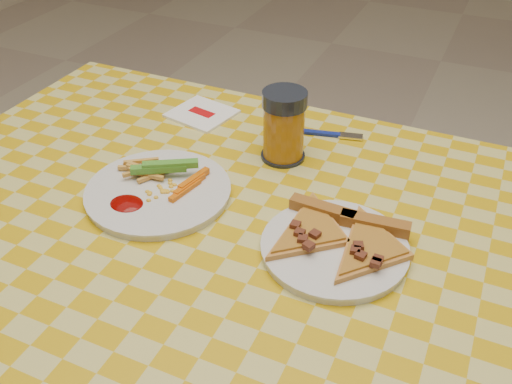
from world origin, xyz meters
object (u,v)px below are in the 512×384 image
table (246,265)px  drink_glass (284,126)px  plate_right (334,249)px  plate_left (158,193)px

table → drink_glass: bearing=97.0°
plate_right → drink_glass: (-0.17, 0.22, 0.06)m
plate_right → table: bearing=-176.3°
table → plate_right: bearing=3.7°
table → drink_glass: size_ratio=9.48×
table → drink_glass: 0.27m
table → plate_left: size_ratio=5.23×
drink_glass → plate_left: bearing=-126.4°
table → plate_right: 0.16m
plate_right → plate_left: bearing=177.4°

